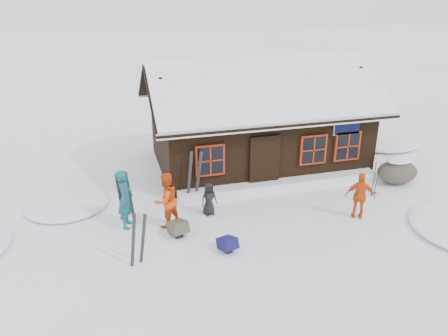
{
  "coord_description": "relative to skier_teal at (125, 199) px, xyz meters",
  "views": [
    {
      "loc": [
        -4.38,
        -11.13,
        6.99
      ],
      "look_at": [
        -0.79,
        1.77,
        1.3
      ],
      "focal_mm": 35.0,
      "sensor_mm": 36.0,
      "label": 1
    }
  ],
  "objects": [
    {
      "name": "mountain_hut",
      "position": [
        5.6,
        3.93,
        0.63
      ],
      "size": [
        8.9,
        6.09,
        4.42
      ],
      "color": "black",
      "rests_on": "ground"
    },
    {
      "name": "backpack_blue",
      "position": [
        2.63,
        -2.11,
        -0.79
      ],
      "size": [
        0.56,
        0.66,
        0.31
      ],
      "primitive_type": "cube",
      "rotation": [
        0.0,
        0.0,
        0.27
      ],
      "color": "#141149",
      "rests_on": "ground"
    },
    {
      "name": "ski_pair_mid",
      "position": [
        0.01,
        0.22,
        -0.11
      ],
      "size": [
        0.52,
        0.14,
        1.77
      ],
      "rotation": [
        0.0,
        0.0,
        0.13
      ],
      "color": "black",
      "rests_on": "ground"
    },
    {
      "name": "snow_drift",
      "position": [
        5.6,
        1.2,
        -0.77
      ],
      "size": [
        7.6,
        0.6,
        0.35
      ],
      "primitive_type": "cube",
      "color": "white",
      "rests_on": "ground"
    },
    {
      "name": "skier_orange_right",
      "position": [
        7.19,
        -1.44,
        -0.16
      ],
      "size": [
        0.99,
        0.75,
        1.56
      ],
      "primitive_type": "imported",
      "rotation": [
        0.0,
        0.0,
        2.68
      ],
      "color": "#CA4914",
      "rests_on": "ground"
    },
    {
      "name": "ski_pair_right",
      "position": [
        2.37,
        1.15,
        -0.05
      ],
      "size": [
        0.64,
        0.14,
        1.88
      ],
      "rotation": [
        0.0,
        0.0,
        -0.0
      ],
      "color": "black",
      "rests_on": "ground"
    },
    {
      "name": "skier_crouched",
      "position": [
        2.63,
        0.07,
        -0.39
      ],
      "size": [
        0.6,
        0.45,
        1.11
      ],
      "primitive_type": "imported",
      "rotation": [
        0.0,
        0.0,
        0.2
      ],
      "color": "black",
      "rests_on": "ground"
    },
    {
      "name": "ski_pair_left",
      "position": [
        0.17,
        -2.09,
        -0.21
      ],
      "size": [
        0.55,
        0.15,
        1.56
      ],
      "rotation": [
        0.0,
        0.0,
        0.08
      ],
      "color": "black",
      "rests_on": "ground"
    },
    {
      "name": "skier_orange_left",
      "position": [
        1.2,
        -0.29,
        -0.06
      ],
      "size": [
        1.08,
        1.01,
        1.77
      ],
      "primitive_type": "imported",
      "rotation": [
        0.0,
        0.0,
        3.68
      ],
      "color": "#CF410E",
      "rests_on": "ground"
    },
    {
      "name": "ski_poles",
      "position": [
        8.6,
        -0.17,
        -0.32
      ],
      "size": [
        0.24,
        0.12,
        1.32
      ],
      "color": "black",
      "rests_on": "ground"
    },
    {
      "name": "snow_mounds",
      "position": [
        5.75,
        0.81,
        -0.94
      ],
      "size": [
        20.6,
        13.2,
        0.48
      ],
      "color": "white",
      "rests_on": "ground"
    },
    {
      "name": "ground",
      "position": [
        4.1,
        -1.05,
        -0.94
      ],
      "size": [
        120.0,
        120.0,
        0.0
      ],
      "primitive_type": "plane",
      "color": "white",
      "rests_on": "ground"
    },
    {
      "name": "backpack_olive",
      "position": [
        1.42,
        -0.92,
        -0.77
      ],
      "size": [
        0.63,
        0.74,
        0.35
      ],
      "primitive_type": "cube",
      "rotation": [
        0.0,
        0.0,
        0.26
      ],
      "color": "#444130",
      "rests_on": "ground"
    },
    {
      "name": "boulder",
      "position": [
        10.04,
        0.57,
        -0.48
      ],
      "size": [
        1.56,
        1.17,
        0.9
      ],
      "color": "#544C43",
      "rests_on": "ground"
    },
    {
      "name": "skier_teal",
      "position": [
        0.0,
        0.0,
        0.0
      ],
      "size": [
        0.61,
        0.78,
        1.89
      ],
      "primitive_type": "imported",
      "rotation": [
        0.0,
        0.0,
        1.31
      ],
      "color": "#134A5A",
      "rests_on": "ground"
    }
  ]
}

